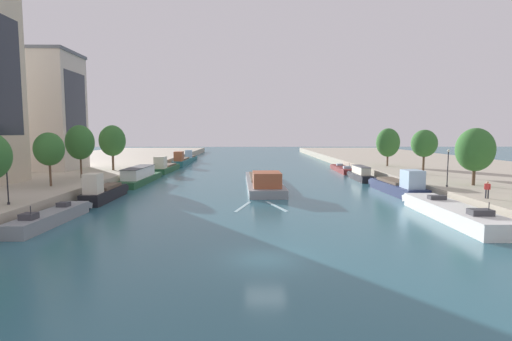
% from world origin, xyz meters
% --- Properties ---
extents(ground_plane, '(400.00, 400.00, 0.00)m').
position_xyz_m(ground_plane, '(0.00, 0.00, 0.00)').
color(ground_plane, '#2D6070').
extents(quay_left, '(36.00, 170.00, 1.72)m').
position_xyz_m(quay_left, '(-37.99, 55.00, 0.86)').
color(quay_left, '#B2A893').
rests_on(quay_left, ground).
extents(quay_right, '(36.00, 170.00, 1.72)m').
position_xyz_m(quay_right, '(37.99, 55.00, 0.86)').
color(quay_right, '#B2A893').
rests_on(quay_right, ground).
extents(barge_midriver, '(5.38, 23.71, 2.93)m').
position_xyz_m(barge_midriver, '(0.98, 32.10, 0.87)').
color(barge_midriver, gray).
rests_on(barge_midriver, ground).
extents(wake_behind_barge, '(5.60, 5.97, 0.03)m').
position_xyz_m(wake_behind_barge, '(0.10, 17.53, 0.01)').
color(wake_behind_barge, '#A0CCD6').
rests_on(wake_behind_barge, ground).
extents(moored_boat_left_end, '(2.41, 11.69, 2.22)m').
position_xyz_m(moored_boat_left_end, '(-18.26, 9.84, 0.59)').
color(moored_boat_left_end, gray).
rests_on(moored_boat_left_end, ground).
extents(moored_boat_left_downstream, '(2.22, 10.85, 3.50)m').
position_xyz_m(moored_boat_left_downstream, '(-18.08, 21.59, 1.03)').
color(moored_boat_left_downstream, black).
rests_on(moored_boat_left_downstream, ground).
extents(moored_boat_left_lone, '(3.11, 16.97, 2.61)m').
position_xyz_m(moored_boat_left_lone, '(-18.35, 37.55, 1.09)').
color(moored_boat_left_lone, '#235633').
rests_on(moored_boat_left_lone, ground).
extents(moored_boat_left_near, '(3.04, 14.62, 3.34)m').
position_xyz_m(moored_boat_left_near, '(-18.16, 55.38, 0.96)').
color(moored_boat_left_near, '#235633').
rests_on(moored_boat_left_near, ground).
extents(moored_boat_left_upstream, '(2.73, 15.49, 3.55)m').
position_xyz_m(moored_boat_left_upstream, '(-17.70, 72.07, 1.05)').
color(moored_boat_left_upstream, '#23666B').
rests_on(moored_boat_left_upstream, ground).
extents(moored_boat_left_second, '(2.25, 11.88, 3.16)m').
position_xyz_m(moored_boat_left_second, '(-17.94, 87.33, 0.90)').
color(moored_boat_left_second, '#23666B').
rests_on(moored_boat_left_second, ground).
extents(moored_boat_right_end, '(3.38, 15.85, 2.44)m').
position_xyz_m(moored_boat_right_end, '(17.49, 10.98, 0.69)').
color(moored_boat_right_end, silver).
rests_on(moored_boat_right_end, ground).
extents(moored_boat_right_second, '(3.14, 14.04, 3.50)m').
position_xyz_m(moored_boat_right_second, '(18.24, 25.83, 1.04)').
color(moored_boat_right_second, '#1E284C').
rests_on(moored_boat_right_second, ground).
extents(moored_boat_right_midway, '(2.00, 10.41, 2.41)m').
position_xyz_m(moored_boat_right_midway, '(17.55, 40.98, 1.00)').
color(moored_boat_right_midway, black).
rests_on(moored_boat_right_midway, ground).
extents(moored_boat_right_downstream, '(2.96, 15.17, 2.09)m').
position_xyz_m(moored_boat_right_downstream, '(18.06, 55.61, 0.52)').
color(moored_boat_right_downstream, maroon).
rests_on(moored_boat_right_downstream, ground).
extents(tree_left_end_of_row, '(3.33, 3.33, 6.23)m').
position_xyz_m(tree_left_end_of_row, '(-24.10, 21.44, 6.03)').
color(tree_left_end_of_row, brown).
rests_on(tree_left_end_of_row, quay_left).
extents(tree_left_far, '(3.78, 3.78, 7.23)m').
position_xyz_m(tree_left_far, '(-24.21, 29.92, 6.60)').
color(tree_left_far, brown).
rests_on(tree_left_far, quay_left).
extents(tree_left_distant, '(4.26, 4.26, 7.45)m').
position_xyz_m(tree_left_distant, '(-23.74, 41.17, 6.61)').
color(tree_left_distant, brown).
rests_on(tree_left_distant, quay_left).
extents(tree_right_midway, '(4.30, 4.30, 6.75)m').
position_xyz_m(tree_right_midway, '(25.48, 21.53, 5.93)').
color(tree_right_midway, brown).
rests_on(tree_right_midway, quay_right).
extents(tree_right_third, '(3.73, 3.73, 6.65)m').
position_xyz_m(tree_right_third, '(24.87, 33.60, 6.34)').
color(tree_right_third, brown).
rests_on(tree_right_third, quay_right).
extents(tree_right_past_mid, '(4.26, 4.26, 7.03)m').
position_xyz_m(tree_right_past_mid, '(24.73, 48.37, 6.10)').
color(tree_right_past_mid, brown).
rests_on(tree_right_past_mid, quay_right).
extents(lamppost_left_bank, '(0.28, 0.28, 4.76)m').
position_xyz_m(lamppost_left_bank, '(-21.83, 9.78, 4.33)').
color(lamppost_left_bank, black).
rests_on(lamppost_left_bank, quay_left).
extents(lamppost_right_bank, '(0.28, 0.28, 4.30)m').
position_xyz_m(lamppost_right_bank, '(21.69, 20.27, 4.09)').
color(lamppost_right_bank, black).
rests_on(lamppost_right_bank, quay_right).
extents(building_left_corner, '(14.37, 9.88, 19.61)m').
position_xyz_m(building_left_corner, '(-37.12, 42.68, 11.54)').
color(building_left_corner, '#BCB2A8').
rests_on(building_left_corner, quay_left).
extents(person_on_quay, '(0.48, 0.34, 1.62)m').
position_xyz_m(person_on_quay, '(21.43, 12.27, 2.65)').
color(person_on_quay, '#2D2D38').
rests_on(person_on_quay, quay_right).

